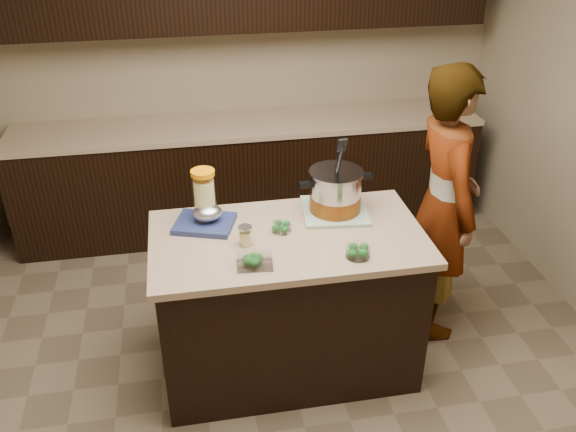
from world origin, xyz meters
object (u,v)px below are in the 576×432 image
Objects in this scene: island at (288,303)px; lemonade_pitcher at (205,199)px; person at (443,205)px; stock_pot at (335,193)px.

island is 0.76m from lemonade_pitcher.
lemonade_pitcher is at bearing 91.81° from person.
lemonade_pitcher is at bearing 171.59° from stock_pot.
island is at bearing -153.55° from stock_pot.
stock_pot is 0.25× the size of person.
person is at bearing 13.50° from island.
stock_pot reaches higher than island.
person reaches higher than island.
stock_pot is (0.31, 0.20, 0.57)m from island.
person is (0.98, 0.24, 0.41)m from island.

